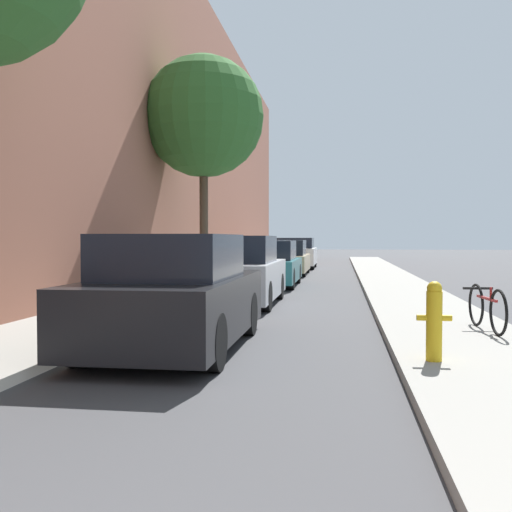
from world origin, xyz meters
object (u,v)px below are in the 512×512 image
object	(u,v)px
parked_car_white	(296,254)
street_tree_far	(204,117)
parked_car_champagne	(284,259)
parked_car_teal	(268,265)
bicycle	(486,308)
parked_car_silver	(238,273)
fire_hydrant	(434,320)
parked_car_black	(175,296)

from	to	relation	value
parked_car_white	street_tree_far	world-z (taller)	street_tree_far
parked_car_champagne	parked_car_white	distance (m)	5.17
parked_car_white	street_tree_far	distance (m)	12.73
parked_car_teal	bicycle	bearing A→B (deg)	-64.18
parked_car_teal	bicycle	world-z (taller)	parked_car_teal
parked_car_silver	fire_hydrant	world-z (taller)	parked_car_silver
parked_car_teal	parked_car_silver	bearing A→B (deg)	-90.55
parked_car_white	bicycle	xyz separation A→B (m)	(4.23, -19.52, -0.25)
parked_car_teal	parked_car_champagne	bearing A→B (deg)	90.46
parked_car_champagne	bicycle	bearing A→B (deg)	-73.30
parked_car_champagne	street_tree_far	bearing A→B (deg)	-103.92
parked_car_silver	fire_hydrant	size ratio (longest dim) A/B	4.52
parked_car_black	fire_hydrant	size ratio (longest dim) A/B	4.52
parked_car_teal	street_tree_far	bearing A→B (deg)	-145.41
parked_car_champagne	street_tree_far	xyz separation A→B (m)	(-1.67, -6.72, 4.26)
parked_car_champagne	parked_car_white	size ratio (longest dim) A/B	1.04
bicycle	parked_car_silver	bearing A→B (deg)	133.06
parked_car_teal	parked_car_white	size ratio (longest dim) A/B	1.01
parked_car_champagne	parked_car_black	bearing A→B (deg)	-89.72
street_tree_far	parked_car_black	bearing A→B (deg)	-79.08
parked_car_teal	fire_hydrant	size ratio (longest dim) A/B	4.63
parked_car_teal	street_tree_far	world-z (taller)	street_tree_far
parked_car_silver	street_tree_far	world-z (taller)	street_tree_far
parked_car_black	parked_car_silver	world-z (taller)	parked_car_silver
parked_car_teal	parked_car_white	xyz separation A→B (m)	(0.03, 10.71, 0.06)
parked_car_silver	parked_car_teal	distance (m)	4.98
parked_car_black	parked_car_champagne	bearing A→B (deg)	90.28
parked_car_white	parked_car_teal	bearing A→B (deg)	-90.16
parked_car_silver	parked_car_white	distance (m)	15.70
parked_car_black	fire_hydrant	world-z (taller)	parked_car_black
street_tree_far	fire_hydrant	distance (m)	11.85
parked_car_teal	street_tree_far	xyz separation A→B (m)	(-1.71, -1.18, 4.26)
fire_hydrant	bicycle	bearing A→B (deg)	64.51
parked_car_teal	parked_car_champagne	distance (m)	5.54
parked_car_silver	parked_car_champagne	world-z (taller)	parked_car_silver
parked_car_teal	fire_hydrant	xyz separation A→B (m)	(3.18, -11.06, -0.08)
parked_car_black	street_tree_far	distance (m)	10.11
parked_car_white	fire_hydrant	world-z (taller)	parked_car_white
street_tree_far	bicycle	world-z (taller)	street_tree_far
parked_car_silver	street_tree_far	distance (m)	5.91
parked_car_black	bicycle	bearing A→B (deg)	18.46
bicycle	street_tree_far	bearing A→B (deg)	122.69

